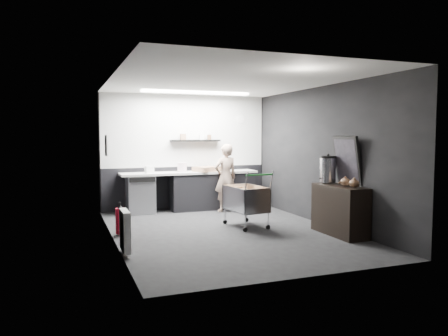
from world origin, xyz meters
name	(u,v)px	position (x,y,z in m)	size (l,w,h in m)	color
floor	(227,231)	(0.00, 0.00, 0.00)	(5.50, 5.50, 0.00)	black
ceiling	(227,81)	(0.00, 0.00, 2.70)	(5.50, 5.50, 0.00)	white
wall_back	(186,152)	(0.00, 2.75, 1.35)	(5.50, 5.50, 0.00)	black
wall_front	(307,168)	(0.00, -2.75, 1.35)	(5.50, 5.50, 0.00)	black
wall_left	(113,159)	(-2.00, 0.00, 1.35)	(5.50, 5.50, 0.00)	black
wall_right	(322,156)	(2.00, 0.00, 1.35)	(5.50, 5.50, 0.00)	black
kitchen_wall_panel	(186,131)	(0.00, 2.73, 1.85)	(3.95, 0.02, 1.70)	silver
dado_panel	(186,187)	(0.00, 2.73, 0.50)	(3.95, 0.02, 1.00)	black
floating_shelf	(195,141)	(0.20, 2.62, 1.62)	(1.20, 0.22, 0.04)	black
wall_clock	(240,119)	(1.40, 2.72, 2.15)	(0.20, 0.20, 0.03)	white
poster	(106,146)	(-1.98, 1.30, 1.55)	(0.02, 0.30, 0.40)	white
poster_red_band	(106,142)	(-1.98, 1.30, 1.62)	(0.01, 0.22, 0.10)	red
radiator	(125,231)	(-1.94, -0.90, 0.35)	(0.10, 0.50, 0.60)	white
ceiling_strip	(196,93)	(0.00, 1.85, 2.67)	(2.40, 0.20, 0.04)	white
prep_counter	(195,190)	(0.14, 2.42, 0.46)	(3.20, 0.61, 0.90)	black
person	(226,178)	(0.72, 1.97, 0.77)	(0.56, 0.37, 1.55)	beige
shopping_cart	(246,201)	(0.49, 0.26, 0.50)	(0.67, 1.01, 1.05)	silver
sideboard	(339,203)	(1.77, -0.91, 0.55)	(0.49, 1.16, 1.74)	black
fire_extinguisher	(120,220)	(-1.85, 0.37, 0.27)	(0.17, 0.17, 0.55)	red
cardboard_box	(207,169)	(0.40, 2.37, 0.96)	(0.56, 0.43, 0.11)	#876348
pink_tub	(182,167)	(-0.18, 2.42, 1.01)	(0.21, 0.21, 0.21)	silver
white_container	(149,170)	(-0.95, 2.37, 0.98)	(0.18, 0.14, 0.16)	white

